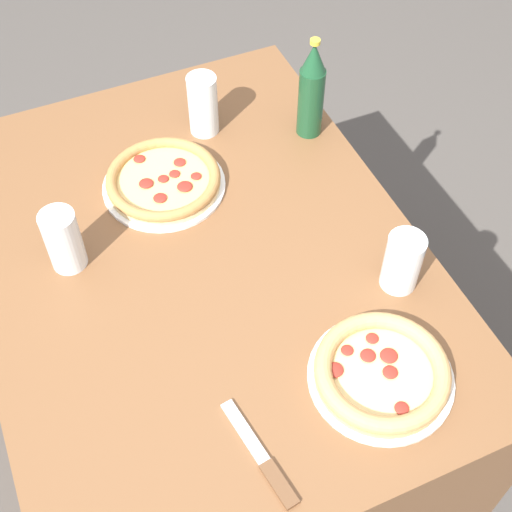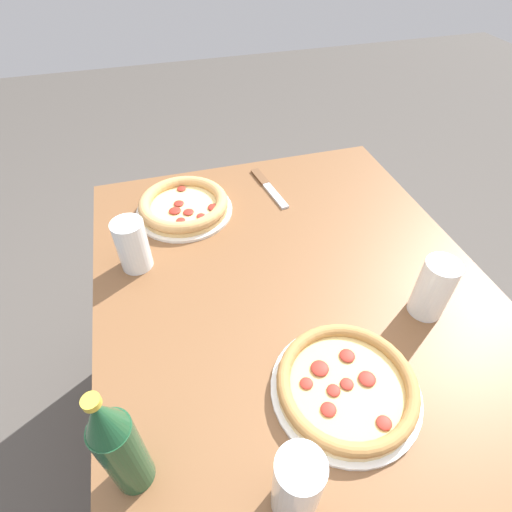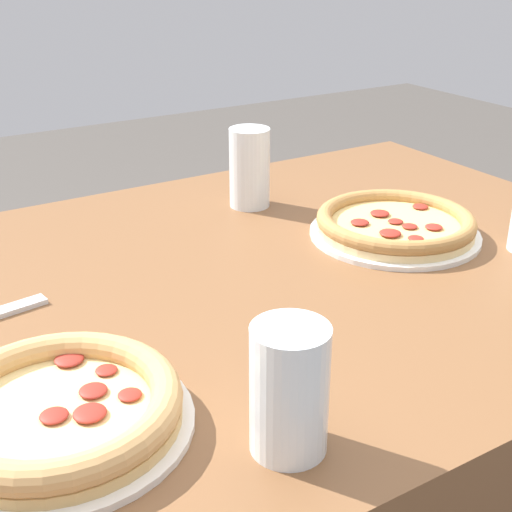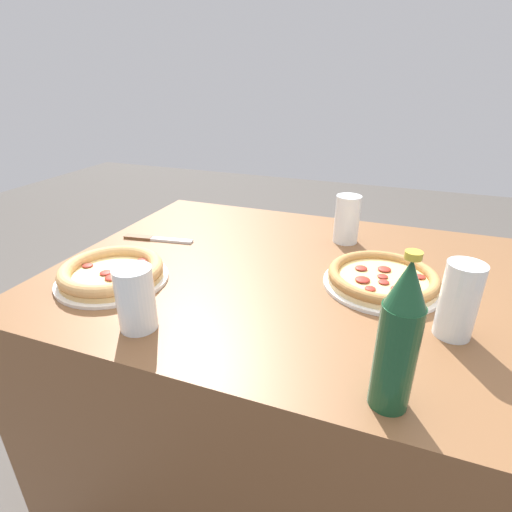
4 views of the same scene
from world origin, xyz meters
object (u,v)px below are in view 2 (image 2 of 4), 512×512
object	(u,v)px
glass_orange_juice	(133,246)
knife	(268,186)
glass_mango_juice	(297,486)
pizza_veggie	(184,205)
pizza_pepperoni	(346,386)
glass_cola	(432,291)
beer_bottle	(118,445)

from	to	relation	value
glass_orange_juice	knife	size ratio (longest dim) A/B	0.60
glass_mango_juice	pizza_veggie	bearing A→B (deg)	-176.21
pizza_veggie	knife	distance (m)	0.26
glass_orange_juice	knife	distance (m)	0.46
pizza_pepperoni	glass_cola	xyz separation A→B (m)	(-0.12, 0.24, 0.04)
pizza_pepperoni	glass_orange_juice	distance (m)	0.55
glass_cola	beer_bottle	world-z (taller)	beer_bottle
glass_orange_juice	beer_bottle	xyz separation A→B (m)	(0.47, -0.04, 0.06)
glass_cola	glass_orange_juice	world-z (taller)	glass_cola
pizza_pepperoni	knife	bearing A→B (deg)	175.10
glass_mango_juice	beer_bottle	world-z (taller)	beer_bottle
pizza_veggie	glass_mango_juice	xyz separation A→B (m)	(0.75, 0.05, 0.05)
pizza_pepperoni	glass_cola	distance (m)	0.28
glass_mango_juice	knife	bearing A→B (deg)	165.54
glass_cola	beer_bottle	distance (m)	0.64
pizza_veggie	knife	xyz separation A→B (m)	(-0.05, 0.26, -0.02)
glass_orange_juice	beer_bottle	bearing A→B (deg)	-4.31
pizza_pepperoni	glass_orange_juice	xyz separation A→B (m)	(-0.43, -0.34, 0.04)
glass_mango_juice	knife	xyz separation A→B (m)	(-0.80, 0.21, -0.07)
knife	glass_cola	bearing A→B (deg)	19.31
pizza_veggie	beer_bottle	distance (m)	0.68
glass_cola	glass_orange_juice	xyz separation A→B (m)	(-0.31, -0.58, -0.00)
glass_cola	glass_mango_juice	bearing A→B (deg)	-56.07
beer_bottle	pizza_veggie	bearing A→B (deg)	164.85
knife	glass_orange_juice	bearing A→B (deg)	-60.24
pizza_veggie	glass_cola	world-z (taller)	glass_cola
beer_bottle	knife	xyz separation A→B (m)	(-0.70, 0.43, -0.12)
glass_cola	knife	size ratio (longest dim) A/B	0.65
beer_bottle	pizza_pepperoni	bearing A→B (deg)	95.84
glass_mango_juice	beer_bottle	xyz separation A→B (m)	(-0.10, -0.23, 0.05)
pizza_pepperoni	glass_orange_juice	world-z (taller)	glass_orange_juice
pizza_pepperoni	knife	size ratio (longest dim) A/B	1.26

